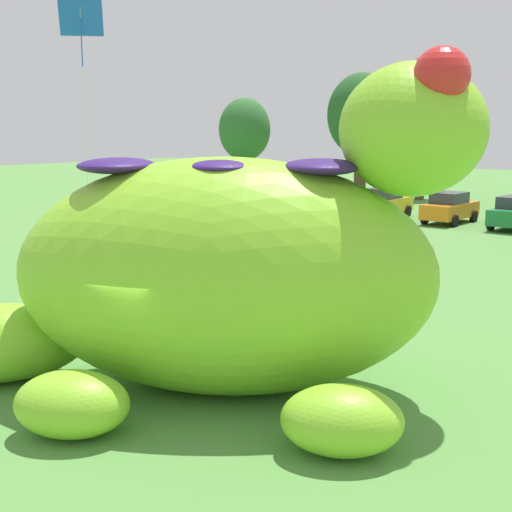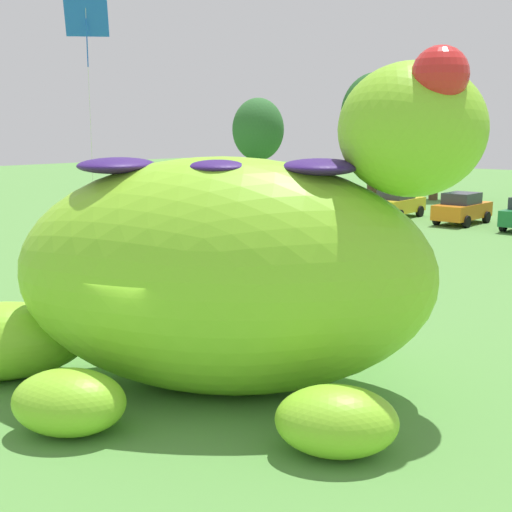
{
  "view_description": "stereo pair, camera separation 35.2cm",
  "coord_description": "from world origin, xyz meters",
  "px_view_note": "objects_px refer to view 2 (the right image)",
  "views": [
    {
      "loc": [
        9.63,
        -8.54,
        5.14
      ],
      "look_at": [
        1.0,
        2.38,
        2.57
      ],
      "focal_mm": 48.52,
      "sensor_mm": 36.0,
      "label": 1
    },
    {
      "loc": [
        9.91,
        -8.32,
        5.14
      ],
      "look_at": [
        1.0,
        2.38,
        2.57
      ],
      "focal_mm": 48.52,
      "sensor_mm": 36.0,
      "label": 2
    }
  ],
  "objects_px": {
    "car_orange": "(462,208)",
    "spectator_wandering": "(297,213)",
    "spectator_near_inflatable": "(323,208)",
    "tethered_flying_kite": "(86,12)",
    "spectator_mid_field": "(147,240)",
    "car_yellow": "(397,203)",
    "giant_inflatable_creature": "(222,273)"
  },
  "relations": [
    {
      "from": "tethered_flying_kite",
      "to": "spectator_wandering",
      "type": "bearing_deg",
      "value": 108.82
    },
    {
      "from": "spectator_near_inflatable",
      "to": "tethered_flying_kite",
      "type": "distance_m",
      "value": 22.27
    },
    {
      "from": "car_orange",
      "to": "spectator_wandering",
      "type": "relative_size",
      "value": 2.42
    },
    {
      "from": "giant_inflatable_creature",
      "to": "spectator_mid_field",
      "type": "xyz_separation_m",
      "value": [
        -11.44,
        8.11,
        -1.53
      ]
    },
    {
      "from": "spectator_near_inflatable",
      "to": "car_yellow",
      "type": "bearing_deg",
      "value": 66.14
    },
    {
      "from": "spectator_near_inflatable",
      "to": "spectator_wandering",
      "type": "relative_size",
      "value": 1.0
    },
    {
      "from": "giant_inflatable_creature",
      "to": "car_yellow",
      "type": "relative_size",
      "value": 2.64
    },
    {
      "from": "giant_inflatable_creature",
      "to": "car_yellow",
      "type": "distance_m",
      "value": 28.57
    },
    {
      "from": "spectator_mid_field",
      "to": "spectator_wandering",
      "type": "relative_size",
      "value": 1.0
    },
    {
      "from": "giant_inflatable_creature",
      "to": "car_yellow",
      "type": "height_order",
      "value": "giant_inflatable_creature"
    },
    {
      "from": "spectator_near_inflatable",
      "to": "spectator_mid_field",
      "type": "bearing_deg",
      "value": -85.39
    },
    {
      "from": "giant_inflatable_creature",
      "to": "spectator_near_inflatable",
      "type": "xyz_separation_m",
      "value": [
        -12.55,
        21.88,
        -1.53
      ]
    },
    {
      "from": "spectator_near_inflatable",
      "to": "spectator_wandering",
      "type": "xyz_separation_m",
      "value": [
        0.41,
        -2.93,
        0.0
      ]
    },
    {
      "from": "spectator_wandering",
      "to": "car_orange",
      "type": "bearing_deg",
      "value": 52.62
    },
    {
      "from": "spectator_mid_field",
      "to": "spectator_wandering",
      "type": "xyz_separation_m",
      "value": [
        -0.71,
        10.85,
        0.0
      ]
    },
    {
      "from": "car_yellow",
      "to": "spectator_near_inflatable",
      "type": "height_order",
      "value": "car_yellow"
    },
    {
      "from": "giant_inflatable_creature",
      "to": "car_orange",
      "type": "height_order",
      "value": "giant_inflatable_creature"
    },
    {
      "from": "spectator_mid_field",
      "to": "tethered_flying_kite",
      "type": "xyz_separation_m",
      "value": [
        5.15,
        -6.33,
        7.22
      ]
    },
    {
      "from": "car_yellow",
      "to": "car_orange",
      "type": "height_order",
      "value": "same"
    },
    {
      "from": "giant_inflatable_creature",
      "to": "car_yellow",
      "type": "xyz_separation_m",
      "value": [
        -10.5,
        26.52,
        -1.53
      ]
    },
    {
      "from": "spectator_mid_field",
      "to": "spectator_near_inflatable",
      "type": "bearing_deg",
      "value": 94.61
    },
    {
      "from": "spectator_mid_field",
      "to": "giant_inflatable_creature",
      "type": "bearing_deg",
      "value": -35.31
    },
    {
      "from": "tethered_flying_kite",
      "to": "spectator_near_inflatable",
      "type": "bearing_deg",
      "value": 107.3
    },
    {
      "from": "giant_inflatable_creature",
      "to": "spectator_near_inflatable",
      "type": "bearing_deg",
      "value": 119.84
    },
    {
      "from": "car_yellow",
      "to": "tethered_flying_kite",
      "type": "bearing_deg",
      "value": -80.34
    },
    {
      "from": "car_orange",
      "to": "tethered_flying_kite",
      "type": "height_order",
      "value": "tethered_flying_kite"
    },
    {
      "from": "spectator_mid_field",
      "to": "car_yellow",
      "type": "bearing_deg",
      "value": 87.08
    },
    {
      "from": "spectator_near_inflatable",
      "to": "spectator_wandering",
      "type": "distance_m",
      "value": 2.96
    },
    {
      "from": "car_yellow",
      "to": "spectator_near_inflatable",
      "type": "bearing_deg",
      "value": -113.86
    },
    {
      "from": "car_orange",
      "to": "spectator_wandering",
      "type": "bearing_deg",
      "value": -127.38
    },
    {
      "from": "car_yellow",
      "to": "spectator_wandering",
      "type": "height_order",
      "value": "car_yellow"
    },
    {
      "from": "spectator_mid_field",
      "to": "spectator_wandering",
      "type": "bearing_deg",
      "value": 93.72
    }
  ]
}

